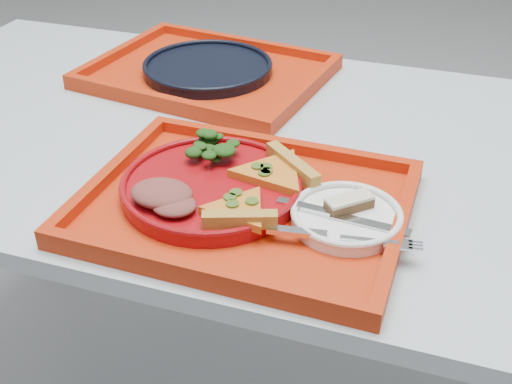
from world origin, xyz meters
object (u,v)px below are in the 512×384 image
at_px(dinner_plate, 211,188).
at_px(dessert_bar, 349,203).
at_px(navy_plate, 208,69).
at_px(tray_far, 208,75).
at_px(tray_main, 245,207).

bearing_deg(dinner_plate, dessert_bar, 1.42).
relative_size(navy_plate, dessert_bar, 3.94).
bearing_deg(tray_far, tray_main, -53.41).
distance_m(tray_main, dessert_bar, 0.15).
xyz_separation_m(tray_far, dinner_plate, (0.17, -0.41, 0.02)).
xyz_separation_m(dinner_plate, dessert_bar, (0.20, 0.00, 0.01)).
distance_m(tray_main, tray_far, 0.48).
relative_size(tray_main, dessert_bar, 6.82).
height_order(tray_far, navy_plate, navy_plate).
relative_size(tray_main, dinner_plate, 1.73).
bearing_deg(dinner_plate, tray_main, -10.30).
bearing_deg(dessert_bar, navy_plate, 89.57).
distance_m(tray_main, dinner_plate, 0.06).
distance_m(tray_far, navy_plate, 0.01).
height_order(tray_main, navy_plate, navy_plate).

